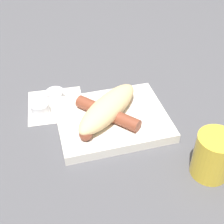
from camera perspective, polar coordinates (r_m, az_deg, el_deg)
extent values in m
plane|color=#4C4C51|center=(0.70, 0.00, -2.02)|extent=(3.00, 3.00, 0.00)
cube|color=silver|center=(0.69, 0.00, -1.33)|extent=(0.24, 0.19, 0.02)
ellipsoid|color=#DBBC84|center=(0.67, -0.66, 0.55)|extent=(0.18, 0.17, 0.05)
cylinder|color=brown|center=(0.67, -0.84, -0.20)|extent=(0.12, 0.13, 0.03)
sphere|color=brown|center=(0.62, -4.80, -4.03)|extent=(0.03, 0.03, 0.03)
sphere|color=brown|center=(0.72, 2.59, 3.11)|extent=(0.03, 0.03, 0.03)
cylinder|color=orange|center=(0.74, 2.56, 2.85)|extent=(0.02, 0.02, 0.00)
cylinder|color=orange|center=(0.75, 1.02, 3.74)|extent=(0.03, 0.03, 0.00)
cylinder|color=orange|center=(0.74, 0.91, 3.08)|extent=(0.03, 0.03, 0.00)
cylinder|color=#F99E4C|center=(0.72, 2.25, 2.09)|extent=(0.03, 0.03, 0.00)
torus|color=silver|center=(0.74, 1.31, 3.17)|extent=(0.04, 0.04, 0.00)
torus|color=silver|center=(0.73, 1.15, 2.84)|extent=(0.05, 0.05, 0.01)
cube|color=white|center=(0.76, -10.24, 1.27)|extent=(0.14, 0.14, 0.00)
cylinder|color=white|center=(0.76, -10.31, 2.89)|extent=(0.04, 0.04, 0.03)
cylinder|color=white|center=(0.77, -10.24, 2.39)|extent=(0.03, 0.03, 0.01)
cylinder|color=white|center=(0.73, -12.98, 0.60)|extent=(0.04, 0.04, 0.03)
cylinder|color=maroon|center=(0.74, -12.88, 0.10)|extent=(0.03, 0.03, 0.01)
cylinder|color=gold|center=(0.60, 18.01, -7.60)|extent=(0.07, 0.07, 0.09)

